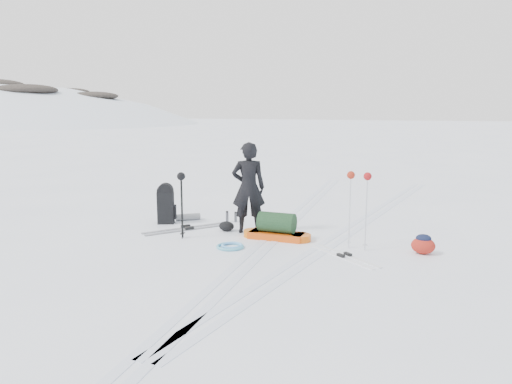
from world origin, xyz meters
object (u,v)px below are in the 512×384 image
skier (248,188)px  ski_poles_black (181,184)px  expedition_rucksack (169,205)px  pulk_sled (277,229)px

skier → ski_poles_black: size_ratio=1.42×
expedition_rucksack → pulk_sled: bearing=-32.8°
pulk_sled → ski_poles_black: 2.13m
ski_poles_black → skier: bearing=60.0°
pulk_sled → expedition_rucksack: 2.83m
expedition_rucksack → skier: bearing=-27.7°
expedition_rucksack → ski_poles_black: (0.97, -1.09, 0.68)m
pulk_sled → ski_poles_black: size_ratio=1.05×
ski_poles_black → pulk_sled: bearing=38.2°
expedition_rucksack → ski_poles_black: ski_poles_black is taller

